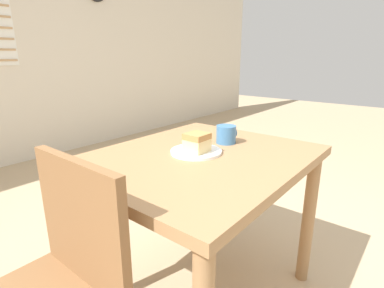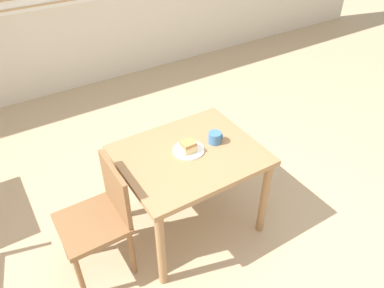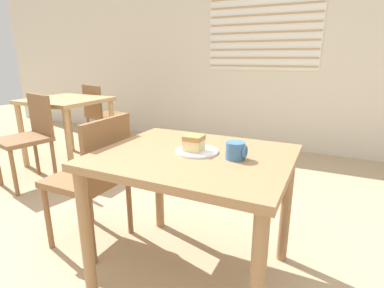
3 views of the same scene
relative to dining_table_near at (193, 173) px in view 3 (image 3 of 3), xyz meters
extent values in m
cube|color=beige|center=(-0.07, 2.71, 0.78)|extent=(10.00, 0.06, 2.80)
cube|color=white|center=(-0.30, 2.67, 0.98)|extent=(1.42, 0.01, 1.12)
cube|color=tan|center=(-0.30, 2.66, 0.47)|extent=(1.39, 0.01, 0.02)
cube|color=tan|center=(-0.30, 2.66, 0.57)|extent=(1.39, 0.01, 0.02)
cube|color=tan|center=(-0.30, 2.66, 0.67)|extent=(1.39, 0.01, 0.02)
cube|color=tan|center=(-0.30, 2.66, 0.77)|extent=(1.39, 0.01, 0.02)
cube|color=tan|center=(-0.30, 2.66, 0.87)|extent=(1.39, 0.01, 0.02)
cube|color=tan|center=(-0.30, 2.66, 0.98)|extent=(1.39, 0.01, 0.02)
cube|color=tan|center=(-0.30, 2.66, 1.08)|extent=(1.39, 0.01, 0.02)
cube|color=tan|center=(-0.30, 2.66, 1.18)|extent=(1.39, 0.01, 0.02)
cube|color=#9E754C|center=(0.00, 0.00, 0.09)|extent=(0.97, 0.80, 0.04)
cylinder|color=#9E754C|center=(-0.44, -0.35, -0.28)|extent=(0.06, 0.06, 0.68)
cylinder|color=#9E754C|center=(-0.44, 0.35, -0.28)|extent=(0.06, 0.06, 0.68)
cylinder|color=#9E754C|center=(0.44, 0.35, -0.28)|extent=(0.06, 0.06, 0.68)
cube|color=tan|center=(-2.10, 1.10, 0.11)|extent=(0.81, 0.77, 0.04)
cylinder|color=tan|center=(-2.45, 0.76, -0.26)|extent=(0.06, 0.06, 0.71)
cylinder|color=tan|center=(-1.75, 0.76, -0.26)|extent=(0.06, 0.06, 0.71)
cylinder|color=tan|center=(-2.45, 1.43, -0.26)|extent=(0.06, 0.06, 0.71)
cylinder|color=tan|center=(-1.75, 1.43, -0.26)|extent=(0.06, 0.06, 0.71)
cube|color=brown|center=(-0.76, 0.00, -0.17)|extent=(0.42, 0.42, 0.04)
cylinder|color=brown|center=(-0.94, 0.18, -0.40)|extent=(0.04, 0.04, 0.43)
cylinder|color=brown|center=(-0.94, -0.18, -0.40)|extent=(0.04, 0.04, 0.43)
cylinder|color=brown|center=(-0.58, 0.18, -0.40)|extent=(0.04, 0.04, 0.43)
cylinder|color=brown|center=(-0.58, -0.18, -0.40)|extent=(0.04, 0.04, 0.43)
cube|color=brown|center=(-0.56, 0.00, 0.05)|extent=(0.03, 0.40, 0.39)
cube|color=brown|center=(-1.99, 0.44, -0.17)|extent=(0.51, 0.51, 0.04)
cylinder|color=brown|center=(-1.85, 0.22, -0.40)|extent=(0.04, 0.04, 0.43)
cylinder|color=brown|center=(-2.12, 0.66, -0.40)|extent=(0.04, 0.04, 0.43)
cylinder|color=brown|center=(-1.77, 0.58, -0.40)|extent=(0.04, 0.04, 0.43)
cube|color=brown|center=(-1.94, 0.63, 0.05)|extent=(0.40, 0.12, 0.39)
cube|color=brown|center=(-2.10, 1.75, -0.17)|extent=(0.53, 0.53, 0.04)
cylinder|color=brown|center=(-1.88, 1.87, -0.40)|extent=(0.04, 0.04, 0.43)
cylinder|color=brown|center=(-2.22, 1.98, -0.40)|extent=(0.04, 0.04, 0.43)
cylinder|color=brown|center=(-1.98, 1.52, -0.40)|extent=(0.04, 0.04, 0.43)
cylinder|color=brown|center=(-2.33, 1.63, -0.40)|extent=(0.04, 0.04, 0.43)
cube|color=brown|center=(-2.16, 1.56, 0.05)|extent=(0.39, 0.14, 0.39)
cylinder|color=white|center=(0.01, 0.02, 0.11)|extent=(0.22, 0.22, 0.01)
cube|color=#E5CC89|center=(0.00, 0.01, 0.15)|extent=(0.09, 0.09, 0.05)
cube|color=#B27F47|center=(0.00, 0.01, 0.19)|extent=(0.09, 0.09, 0.03)
cylinder|color=teal|center=(0.22, 0.01, 0.15)|extent=(0.09, 0.09, 0.08)
torus|color=teal|center=(0.26, 0.01, 0.15)|extent=(0.02, 0.06, 0.06)
camera|label=1|loc=(-0.95, -0.73, 0.51)|focal=28.00mm
camera|label=2|loc=(-1.06, -1.73, 1.75)|focal=35.00mm
camera|label=3|loc=(0.62, -1.31, 0.58)|focal=28.00mm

